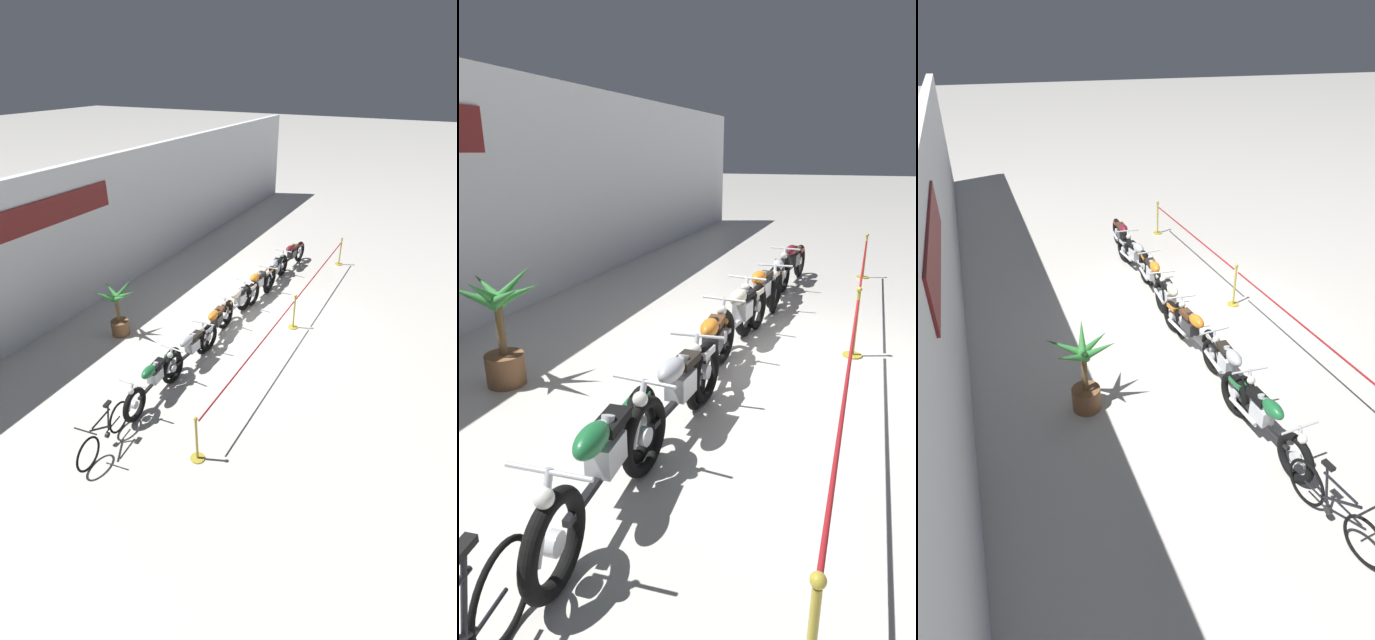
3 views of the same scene
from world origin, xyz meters
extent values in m
plane|color=silver|center=(0.00, 0.00, 0.00)|extent=(120.00, 120.00, 0.00)
cube|color=white|center=(0.00, 5.12, 2.10)|extent=(28.00, 0.25, 4.20)
cube|color=maroon|center=(-2.09, 4.98, 3.19)|extent=(3.93, 0.04, 0.70)
torus|color=black|center=(-4.86, 0.67, 0.38)|extent=(0.77, 0.18, 0.76)
torus|color=black|center=(-3.27, 0.79, 0.38)|extent=(0.77, 0.18, 0.76)
cylinder|color=silver|center=(-4.86, 0.67, 0.38)|extent=(0.18, 0.09, 0.18)
cylinder|color=silver|center=(-3.27, 0.79, 0.38)|extent=(0.18, 0.09, 0.18)
cylinder|color=silver|center=(-4.95, 0.66, 0.66)|extent=(0.31, 0.08, 0.59)
cube|color=silver|center=(-4.01, 0.73, 0.54)|extent=(0.38, 0.25, 0.26)
cylinder|color=silver|center=(-4.05, 0.73, 0.74)|extent=(0.19, 0.12, 0.24)
cylinder|color=silver|center=(-3.97, 0.73, 0.74)|extent=(0.19, 0.12, 0.24)
cylinder|color=silver|center=(-3.72, 0.89, 0.40)|extent=(0.70, 0.12, 0.07)
cube|color=black|center=(-4.06, 0.73, 0.40)|extent=(1.27, 0.16, 0.06)
ellipsoid|color=#1E6B38|center=(-4.24, 0.71, 0.80)|extent=(0.48, 0.25, 0.22)
cube|color=black|center=(-3.88, 0.74, 0.76)|extent=(0.41, 0.23, 0.09)
cube|color=#1E6B38|center=(-3.32, 0.78, 0.65)|extent=(0.33, 0.18, 0.08)
cylinder|color=silver|center=(-4.84, 0.67, 0.93)|extent=(0.08, 0.62, 0.04)
sphere|color=silver|center=(-4.92, 0.66, 0.79)|extent=(0.14, 0.14, 0.14)
torus|color=black|center=(-3.44, 0.65, 0.38)|extent=(0.76, 0.15, 0.76)
torus|color=black|center=(-1.91, 0.56, 0.38)|extent=(0.76, 0.15, 0.76)
cylinder|color=silver|center=(-3.44, 0.65, 0.38)|extent=(0.19, 0.09, 0.18)
cylinder|color=silver|center=(-1.91, 0.56, 0.38)|extent=(0.19, 0.09, 0.18)
cylinder|color=silver|center=(-3.53, 0.66, 0.66)|extent=(0.31, 0.07, 0.59)
cube|color=silver|center=(-2.63, 0.61, 0.54)|extent=(0.37, 0.24, 0.26)
cylinder|color=silver|center=(-2.67, 0.61, 0.74)|extent=(0.18, 0.12, 0.24)
cylinder|color=silver|center=(-2.58, 0.60, 0.74)|extent=(0.18, 0.12, 0.24)
cylinder|color=silver|center=(-2.32, 0.73, 0.40)|extent=(0.70, 0.11, 0.07)
cube|color=black|center=(-2.68, 0.61, 0.40)|extent=(1.23, 0.13, 0.06)
ellipsoid|color=#B7BABF|center=(-2.86, 0.62, 0.80)|extent=(0.47, 0.25, 0.22)
cube|color=black|center=(-2.50, 0.60, 0.76)|extent=(0.41, 0.22, 0.09)
cube|color=#B7BABF|center=(-1.96, 0.57, 0.66)|extent=(0.33, 0.18, 0.08)
cylinder|color=silver|center=(-3.42, 0.65, 0.93)|extent=(0.07, 0.62, 0.04)
sphere|color=silver|center=(-3.50, 0.65, 0.79)|extent=(0.14, 0.14, 0.14)
torus|color=black|center=(-2.10, 0.61, 0.34)|extent=(0.69, 0.17, 0.68)
torus|color=black|center=(-0.41, 0.76, 0.34)|extent=(0.69, 0.17, 0.68)
cylinder|color=silver|center=(-2.10, 0.61, 0.34)|extent=(0.17, 0.09, 0.16)
cylinder|color=silver|center=(-0.41, 0.76, 0.34)|extent=(0.17, 0.09, 0.16)
cylinder|color=silver|center=(-2.19, 0.60, 0.62)|extent=(0.31, 0.08, 0.59)
cube|color=#2D2D30|center=(-1.21, 0.69, 0.50)|extent=(0.38, 0.25, 0.26)
cylinder|color=#2D2D30|center=(-1.25, 0.69, 0.70)|extent=(0.19, 0.13, 0.24)
cylinder|color=#2D2D30|center=(-1.17, 0.70, 0.70)|extent=(0.19, 0.13, 0.24)
cylinder|color=silver|center=(-0.92, 0.86, 0.36)|extent=(0.70, 0.13, 0.07)
cube|color=#47474C|center=(-1.26, 0.69, 0.36)|extent=(1.35, 0.18, 0.06)
ellipsoid|color=orange|center=(-1.44, 0.67, 0.76)|extent=(0.48, 0.26, 0.22)
cube|color=#4C2D19|center=(-1.08, 0.70, 0.72)|extent=(0.42, 0.23, 0.09)
cube|color=orange|center=(-0.46, 0.76, 0.59)|extent=(0.33, 0.19, 0.08)
cylinder|color=silver|center=(-2.08, 0.61, 0.89)|extent=(0.09, 0.62, 0.04)
sphere|color=silver|center=(-2.16, 0.61, 0.75)|extent=(0.14, 0.14, 0.14)
torus|color=black|center=(-0.73, 0.70, 0.39)|extent=(0.78, 0.18, 0.77)
torus|color=black|center=(0.86, 0.55, 0.39)|extent=(0.78, 0.18, 0.77)
cylinder|color=silver|center=(-0.73, 0.70, 0.39)|extent=(0.19, 0.10, 0.18)
cylinder|color=silver|center=(0.86, 0.55, 0.39)|extent=(0.19, 0.10, 0.18)
cylinder|color=silver|center=(-0.82, 0.71, 0.67)|extent=(0.31, 0.08, 0.59)
cube|color=silver|center=(0.11, 0.62, 0.55)|extent=(0.38, 0.25, 0.26)
cylinder|color=silver|center=(0.07, 0.63, 0.75)|extent=(0.19, 0.13, 0.24)
cylinder|color=silver|center=(0.15, 0.62, 0.75)|extent=(0.19, 0.13, 0.24)
cylinder|color=silver|center=(0.42, 0.73, 0.41)|extent=(0.70, 0.13, 0.07)
cube|color=#ADAFB5|center=(0.06, 0.63, 0.41)|extent=(1.28, 0.17, 0.06)
ellipsoid|color=beige|center=(-0.12, 0.64, 0.81)|extent=(0.48, 0.26, 0.22)
cube|color=black|center=(0.24, 0.61, 0.77)|extent=(0.42, 0.23, 0.09)
cube|color=beige|center=(0.81, 0.56, 0.66)|extent=(0.33, 0.19, 0.08)
cylinder|color=silver|center=(-0.71, 0.70, 0.94)|extent=(0.09, 0.62, 0.04)
sphere|color=silver|center=(-0.79, 0.70, 0.80)|extent=(0.14, 0.14, 0.14)
torus|color=black|center=(0.48, 0.66, 0.41)|extent=(0.83, 0.22, 0.82)
torus|color=black|center=(2.08, 0.51, 0.41)|extent=(0.83, 0.22, 0.82)
cylinder|color=silver|center=(0.48, 0.66, 0.41)|extent=(0.20, 0.10, 0.19)
cylinder|color=silver|center=(2.08, 0.51, 0.41)|extent=(0.20, 0.10, 0.19)
cylinder|color=silver|center=(0.39, 0.67, 0.69)|extent=(0.31, 0.08, 0.59)
cube|color=silver|center=(1.33, 0.58, 0.57)|extent=(0.38, 0.25, 0.26)
cylinder|color=silver|center=(1.29, 0.58, 0.77)|extent=(0.19, 0.13, 0.24)
cylinder|color=silver|center=(1.37, 0.57, 0.77)|extent=(0.19, 0.13, 0.24)
cylinder|color=silver|center=(1.64, 0.69, 0.43)|extent=(0.70, 0.14, 0.07)
cube|color=#47474C|center=(1.28, 0.58, 0.43)|extent=(1.29, 0.18, 0.06)
ellipsoid|color=orange|center=(1.10, 0.60, 0.83)|extent=(0.48, 0.26, 0.22)
cube|color=black|center=(1.46, 0.57, 0.79)|extent=(0.42, 0.24, 0.09)
cube|color=orange|center=(2.03, 0.51, 0.70)|extent=(0.33, 0.19, 0.08)
cylinder|color=silver|center=(0.50, 0.66, 0.96)|extent=(0.09, 0.62, 0.04)
sphere|color=silver|center=(0.42, 0.66, 0.82)|extent=(0.14, 0.14, 0.14)
torus|color=black|center=(1.85, 0.46, 0.34)|extent=(0.68, 0.18, 0.68)
torus|color=black|center=(3.53, 0.63, 0.34)|extent=(0.68, 0.18, 0.68)
cylinder|color=silver|center=(1.85, 0.46, 0.34)|extent=(0.16, 0.09, 0.16)
cylinder|color=silver|center=(3.53, 0.63, 0.34)|extent=(0.16, 0.09, 0.16)
cylinder|color=silver|center=(1.76, 0.45, 0.62)|extent=(0.31, 0.09, 0.59)
cube|color=silver|center=(2.74, 0.55, 0.50)|extent=(0.38, 0.25, 0.26)
cylinder|color=silver|center=(2.70, 0.55, 0.70)|extent=(0.19, 0.13, 0.24)
cylinder|color=silver|center=(2.78, 0.55, 0.70)|extent=(0.19, 0.13, 0.24)
cylinder|color=silver|center=(3.03, 0.72, 0.36)|extent=(0.70, 0.14, 0.07)
cube|color=#ADAFB5|center=(2.69, 0.54, 0.36)|extent=(1.35, 0.19, 0.06)
ellipsoid|color=#B7BABF|center=(2.51, 0.53, 0.76)|extent=(0.48, 0.26, 0.22)
cube|color=black|center=(2.87, 0.56, 0.72)|extent=(0.42, 0.24, 0.09)
cube|color=#B7BABF|center=(3.48, 0.62, 0.58)|extent=(0.33, 0.19, 0.08)
cylinder|color=silver|center=(1.87, 0.46, 0.89)|extent=(0.10, 0.62, 0.04)
sphere|color=silver|center=(1.79, 0.46, 0.75)|extent=(0.14, 0.14, 0.14)
torus|color=black|center=(3.35, 0.54, 0.38)|extent=(0.77, 0.18, 0.76)
torus|color=black|center=(4.89, 0.42, 0.38)|extent=(0.77, 0.18, 0.76)
cylinder|color=silver|center=(3.35, 0.54, 0.38)|extent=(0.19, 0.09, 0.18)
cylinder|color=silver|center=(4.89, 0.42, 0.38)|extent=(0.19, 0.09, 0.18)
cylinder|color=silver|center=(3.27, 0.54, 0.66)|extent=(0.31, 0.08, 0.59)
cube|color=#2D2D30|center=(4.17, 0.47, 0.54)|extent=(0.38, 0.25, 0.26)
cylinder|color=#2D2D30|center=(4.13, 0.48, 0.74)|extent=(0.19, 0.12, 0.24)
cylinder|color=#2D2D30|center=(4.21, 0.47, 0.74)|extent=(0.19, 0.12, 0.24)
cylinder|color=silver|center=(4.48, 0.59, 0.40)|extent=(0.70, 0.12, 0.07)
cube|color=black|center=(4.12, 0.48, 0.40)|extent=(1.23, 0.16, 0.06)
ellipsoid|color=maroon|center=(3.94, 0.49, 0.80)|extent=(0.48, 0.26, 0.22)
cube|color=#4C2D19|center=(4.30, 0.46, 0.76)|extent=(0.41, 0.23, 0.09)
cube|color=maroon|center=(4.84, 0.42, 0.65)|extent=(0.33, 0.18, 0.08)
cylinder|color=silver|center=(3.37, 0.53, 0.93)|extent=(0.08, 0.62, 0.04)
sphere|color=silver|center=(3.30, 0.54, 0.79)|extent=(0.14, 0.14, 0.14)
torus|color=black|center=(-6.27, 0.63, 0.33)|extent=(0.67, 0.12, 0.67)
torus|color=black|center=(-5.26, 0.75, 0.33)|extent=(0.67, 0.12, 0.67)
cylinder|color=black|center=(-5.82, 0.69, 0.55)|extent=(0.60, 0.11, 0.43)
cylinder|color=black|center=(-5.77, 0.69, 0.75)|extent=(0.55, 0.10, 0.04)
cylinder|color=black|center=(-5.57, 0.72, 0.63)|extent=(0.15, 0.05, 0.55)
cube|color=black|center=(-5.53, 0.72, 0.91)|extent=(0.19, 0.10, 0.05)
cylinder|color=black|center=(-5.46, 0.73, 0.33)|extent=(0.46, 0.08, 0.03)
cylinder|color=black|center=(-6.21, 0.64, 0.85)|extent=(0.09, 0.48, 0.03)
cylinder|color=black|center=(-5.69, 0.70, 0.25)|extent=(0.13, 0.06, 0.12)
cylinder|color=brown|center=(-2.35, 3.13, 0.21)|extent=(0.49, 0.49, 0.41)
cylinder|color=brown|center=(-2.35, 3.13, 0.76)|extent=(0.10, 0.10, 0.70)
cone|color=#337F38|center=(-2.09, 3.08, 1.28)|extent=(0.68, 0.29, 0.51)
cone|color=#337F38|center=(-2.20, 3.37, 1.22)|extent=(0.41, 0.67, 0.48)
cone|color=#337F38|center=(-2.52, 3.34, 1.21)|extent=(0.46, 0.62, 0.46)
cone|color=#337F38|center=(-2.53, 3.15, 1.26)|extent=(0.51, 0.22, 0.46)
cone|color=#337F38|center=(-2.48, 2.89, 1.23)|extent=(0.39, 0.63, 0.49)
cone|color=#337F38|center=(-2.21, 2.92, 1.20)|extent=(0.40, 0.58, 0.44)
cylinder|color=maroon|center=(-2.53, -1.04, 0.88)|extent=(5.13, 0.04, 0.04)
cylinder|color=maroon|center=(2.70, -1.04, 0.88)|extent=(4.90, 0.04, 0.04)
cylinder|color=gold|center=(0.15, -1.04, 0.01)|extent=(0.28, 0.28, 0.03)
cylinder|color=gold|center=(0.15, -1.04, 0.50)|extent=(0.05, 0.05, 0.95)
sphere|color=gold|center=(0.15, -1.04, 1.01)|extent=(0.08, 0.08, 0.08)
cylinder|color=gold|center=(5.26, -1.04, 0.01)|extent=(0.28, 0.28, 0.03)
cylinder|color=gold|center=(5.26, -1.04, 0.50)|extent=(0.05, 0.05, 0.95)
sphere|color=gold|center=(5.26, -1.04, 1.01)|extent=(0.08, 0.08, 0.08)
camera|label=1|loc=(-9.97, -4.14, 6.44)|focal=24.00mm
camera|label=2|loc=(-7.06, -1.09, 2.87)|focal=28.00mm
camera|label=3|loc=(-9.00, 4.40, 5.67)|focal=28.00mm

